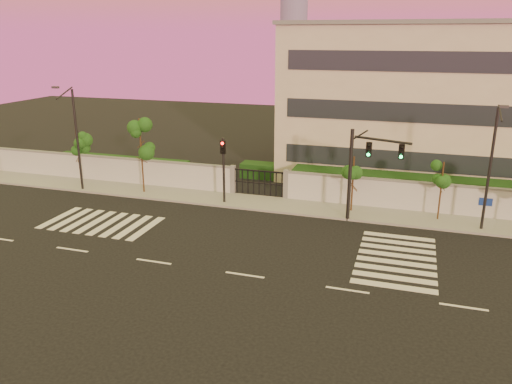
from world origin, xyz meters
TOP-DOWN VIEW (x-y plane):
  - ground at (0.00, 0.00)m, footprint 120.00×120.00m
  - sidewalk at (0.00, 10.50)m, footprint 60.00×3.00m
  - perimeter_wall at (0.10, 12.00)m, footprint 60.00×0.36m
  - hedge_row at (1.17, 14.74)m, footprint 41.00×4.25m
  - institutional_building at (9.00, 21.99)m, footprint 24.40×12.40m
  - road_markings at (-1.58, 3.76)m, footprint 57.00×7.62m
  - street_tree_b at (-17.00, 10.52)m, footprint 1.52×1.21m
  - street_tree_c at (-11.35, 10.23)m, footprint 1.46×1.16m
  - street_tree_d at (3.81, 10.70)m, footprint 1.48×1.18m
  - street_tree_e at (9.23, 10.71)m, footprint 1.30×1.03m
  - traffic_signal_main at (4.50, 9.09)m, footprint 3.62×1.35m
  - traffic_signal_secondary at (-4.85, 9.78)m, footprint 0.36×0.35m
  - streetlight_west at (-16.16, 9.28)m, footprint 0.47×1.90m
  - streetlight_east at (11.66, 9.61)m, footprint 0.46×1.86m

SIDE VIEW (x-z plane):
  - ground at x=0.00m, z-range 0.00..0.00m
  - road_markings at x=-1.58m, z-range 0.00..0.02m
  - sidewalk at x=0.00m, z-range 0.00..0.15m
  - hedge_row at x=1.17m, z-range -0.08..1.72m
  - perimeter_wall at x=0.10m, z-range -0.03..2.17m
  - street_tree_d at x=3.81m, z-range 0.90..4.71m
  - street_tree_e at x=9.23m, z-range 0.91..4.75m
  - traffic_signal_secondary at x=-4.85m, z-range 0.63..5.29m
  - street_tree_b at x=-17.00m, z-range 1.11..5.80m
  - traffic_signal_main at x=4.50m, z-range 0.77..6.63m
  - street_tree_c at x=-11.35m, z-range 1.31..6.91m
  - streetlight_east at x=11.66m, z-range 0.31..8.03m
  - streetlight_west at x=-16.16m, z-range 0.32..8.24m
  - institutional_building at x=9.00m, z-range 0.03..12.28m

